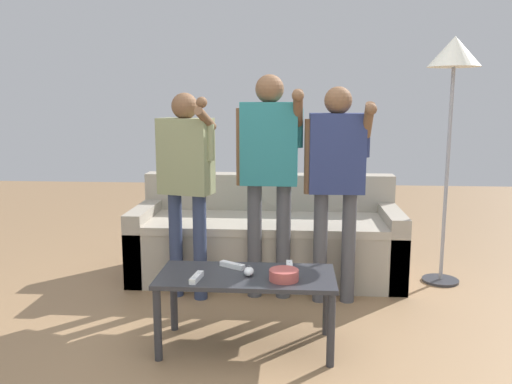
{
  "coord_description": "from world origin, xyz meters",
  "views": [
    {
      "loc": [
        0.09,
        -2.85,
        1.42
      ],
      "look_at": [
        -0.14,
        0.44,
        0.84
      ],
      "focal_mm": 37.28,
      "sensor_mm": 36.0,
      "label": 1
    }
  ],
  "objects_px": {
    "floor_lamp": "(454,67)",
    "player_right": "(337,170)",
    "player_left": "(186,171)",
    "game_remote_nunchuk": "(249,271)",
    "game_remote_wand_near": "(289,266)",
    "coffee_table": "(246,284)",
    "couch": "(267,240)",
    "player_center": "(269,160)",
    "snack_bowl": "(284,275)",
    "game_remote_wand_spare": "(232,265)",
    "game_remote_wand_far": "(197,277)"
  },
  "relations": [
    {
      "from": "player_right",
      "to": "player_center",
      "type": "bearing_deg",
      "value": 172.12
    },
    {
      "from": "player_center",
      "to": "game_remote_wand_spare",
      "type": "relative_size",
      "value": 9.98
    },
    {
      "from": "coffee_table",
      "to": "game_remote_nunchuk",
      "type": "distance_m",
      "value": 0.09
    },
    {
      "from": "game_remote_wand_spare",
      "to": "player_left",
      "type": "bearing_deg",
      "value": 121.77
    },
    {
      "from": "coffee_table",
      "to": "snack_bowl",
      "type": "xyz_separation_m",
      "value": [
        0.21,
        -0.08,
        0.09
      ]
    },
    {
      "from": "floor_lamp",
      "to": "player_center",
      "type": "distance_m",
      "value": 1.54
    },
    {
      "from": "floor_lamp",
      "to": "game_remote_wand_far",
      "type": "distance_m",
      "value": 2.46
    },
    {
      "from": "player_center",
      "to": "game_remote_wand_near",
      "type": "xyz_separation_m",
      "value": [
        0.15,
        -0.69,
        -0.54
      ]
    },
    {
      "from": "game_remote_nunchuk",
      "to": "game_remote_wand_far",
      "type": "bearing_deg",
      "value": -160.55
    },
    {
      "from": "player_center",
      "to": "player_right",
      "type": "distance_m",
      "value": 0.47
    },
    {
      "from": "game_remote_nunchuk",
      "to": "floor_lamp",
      "type": "height_order",
      "value": "floor_lamp"
    },
    {
      "from": "snack_bowl",
      "to": "couch",
      "type": "bearing_deg",
      "value": 96.83
    },
    {
      "from": "snack_bowl",
      "to": "game_remote_wand_far",
      "type": "xyz_separation_m",
      "value": [
        -0.48,
        -0.03,
        -0.01
      ]
    },
    {
      "from": "couch",
      "to": "snack_bowl",
      "type": "bearing_deg",
      "value": -83.17
    },
    {
      "from": "game_remote_wand_near",
      "to": "game_remote_nunchuk",
      "type": "bearing_deg",
      "value": -149.8
    },
    {
      "from": "game_remote_nunchuk",
      "to": "floor_lamp",
      "type": "relative_size",
      "value": 0.05
    },
    {
      "from": "coffee_table",
      "to": "game_remote_wand_spare",
      "type": "xyz_separation_m",
      "value": [
        -0.09,
        0.11,
        0.07
      ]
    },
    {
      "from": "couch",
      "to": "floor_lamp",
      "type": "bearing_deg",
      "value": -3.59
    },
    {
      "from": "couch",
      "to": "snack_bowl",
      "type": "height_order",
      "value": "couch"
    },
    {
      "from": "player_right",
      "to": "game_remote_wand_near",
      "type": "distance_m",
      "value": 0.86
    },
    {
      "from": "snack_bowl",
      "to": "coffee_table",
      "type": "bearing_deg",
      "value": 159.04
    },
    {
      "from": "game_remote_nunchuk",
      "to": "game_remote_wand_near",
      "type": "relative_size",
      "value": 0.54
    },
    {
      "from": "game_remote_wand_spare",
      "to": "snack_bowl",
      "type": "bearing_deg",
      "value": -32.53
    },
    {
      "from": "couch",
      "to": "game_remote_wand_spare",
      "type": "bearing_deg",
      "value": -96.79
    },
    {
      "from": "player_left",
      "to": "game_remote_wand_far",
      "type": "bearing_deg",
      "value": -75.52
    },
    {
      "from": "coffee_table",
      "to": "player_center",
      "type": "height_order",
      "value": "player_center"
    },
    {
      "from": "snack_bowl",
      "to": "game_remote_nunchuk",
      "type": "bearing_deg",
      "value": 161.87
    },
    {
      "from": "floor_lamp",
      "to": "game_remote_wand_spare",
      "type": "xyz_separation_m",
      "value": [
        -1.51,
        -1.1,
        -1.2
      ]
    },
    {
      "from": "floor_lamp",
      "to": "player_center",
      "type": "bearing_deg",
      "value": -162.95
    },
    {
      "from": "floor_lamp",
      "to": "player_center",
      "type": "relative_size",
      "value": 1.18
    },
    {
      "from": "floor_lamp",
      "to": "player_right",
      "type": "relative_size",
      "value": 1.25
    },
    {
      "from": "game_remote_wand_spare",
      "to": "game_remote_nunchuk",
      "type": "bearing_deg",
      "value": -50.28
    },
    {
      "from": "game_remote_wand_spare",
      "to": "coffee_table",
      "type": "bearing_deg",
      "value": -50.67
    },
    {
      "from": "couch",
      "to": "player_right",
      "type": "xyz_separation_m",
      "value": [
        0.5,
        -0.56,
        0.65
      ]
    },
    {
      "from": "player_left",
      "to": "player_right",
      "type": "height_order",
      "value": "player_right"
    },
    {
      "from": "snack_bowl",
      "to": "player_left",
      "type": "bearing_deg",
      "value": 130.11
    },
    {
      "from": "coffee_table",
      "to": "game_remote_nunchuk",
      "type": "bearing_deg",
      "value": -47.73
    },
    {
      "from": "player_center",
      "to": "game_remote_wand_far",
      "type": "distance_m",
      "value": 1.13
    },
    {
      "from": "player_left",
      "to": "game_remote_wand_near",
      "type": "height_order",
      "value": "player_left"
    },
    {
      "from": "player_center",
      "to": "floor_lamp",
      "type": "bearing_deg",
      "value": 17.05
    },
    {
      "from": "player_left",
      "to": "game_remote_nunchuk",
      "type": "bearing_deg",
      "value": -56.76
    },
    {
      "from": "snack_bowl",
      "to": "player_left",
      "type": "xyz_separation_m",
      "value": [
        -0.7,
        0.83,
        0.45
      ]
    },
    {
      "from": "coffee_table",
      "to": "player_left",
      "type": "distance_m",
      "value": 1.05
    },
    {
      "from": "player_center",
      "to": "snack_bowl",
      "type": "bearing_deg",
      "value": -82.06
    },
    {
      "from": "snack_bowl",
      "to": "player_left",
      "type": "relative_size",
      "value": 0.11
    },
    {
      "from": "coffee_table",
      "to": "game_remote_nunchuk",
      "type": "xyz_separation_m",
      "value": [
        0.02,
        -0.02,
        0.08
      ]
    },
    {
      "from": "game_remote_nunchuk",
      "to": "floor_lamp",
      "type": "distance_m",
      "value": 2.21
    },
    {
      "from": "couch",
      "to": "player_left",
      "type": "relative_size",
      "value": 1.44
    },
    {
      "from": "floor_lamp",
      "to": "player_right",
      "type": "bearing_deg",
      "value": -151.53
    },
    {
      "from": "player_right",
      "to": "game_remote_nunchuk",
      "type": "bearing_deg",
      "value": -125.11
    }
  ]
}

